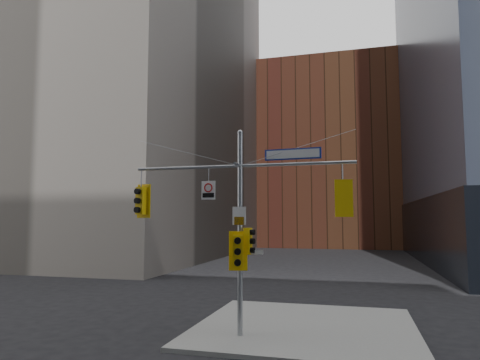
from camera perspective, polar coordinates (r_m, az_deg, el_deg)
The scene contains 13 objects.
ground at distance 13.77m, azimuth -2.36°, elevation -22.63°, with size 160.00×160.00×0.00m, color black.
sidewalk_corner at distance 17.13m, azimuth 8.72°, elevation -18.82°, with size 8.00×8.00×0.15m, color gray.
brick_midrise at distance 71.33m, azimuth 11.91°, elevation 2.84°, with size 26.00×20.00×28.00m, color brown.
signal_assembly at distance 15.05m, azimuth 0.00°, elevation -4.09°, with size 8.00×0.80×7.30m.
traffic_light_west_arm at distance 16.52m, azimuth -13.08°, elevation -2.73°, with size 0.61×0.55×1.28m.
traffic_light_east_arm at distance 14.55m, azimuth 13.59°, elevation -2.39°, with size 0.59×0.51×1.23m.
traffic_light_pole_side at distance 14.99m, azimuth 1.19°, elevation -8.15°, with size 0.39×0.33×0.93m.
traffic_light_pole_front at distance 14.83m, azimuth -0.28°, elevation -9.47°, with size 0.64×0.59×1.36m.
street_sign_blade at distance 14.84m, azimuth 7.02°, elevation 3.46°, with size 1.97×0.18×0.38m.
regulatory_sign_arm at distance 15.42m, azimuth -4.24°, elevation -1.30°, with size 0.54×0.10×0.67m.
regulatory_sign_pole at distance 14.94m, azimuth -0.11°, elevation -4.87°, with size 0.49×0.07×0.64m.
street_blade_ew at distance 14.99m, azimuth 1.69°, elevation -9.59°, with size 0.75×0.07×0.15m.
street_blade_ns at distance 15.54m, azimuth 0.45°, elevation -9.96°, with size 0.09×0.73×0.15m.
Camera 1 is at (3.95, -12.53, 4.12)m, focal length 32.00 mm.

